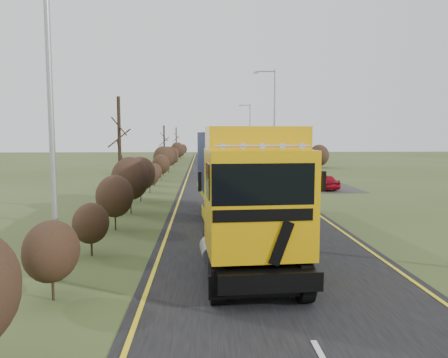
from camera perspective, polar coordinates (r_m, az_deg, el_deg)
ground at (r=19.35m, az=3.85°, el=-6.48°), size 160.00×160.00×0.00m
road at (r=29.15m, az=1.59°, el=-2.23°), size 8.00×120.00×0.02m
layby at (r=39.95m, az=9.83°, el=-0.09°), size 6.00×18.00×0.02m
lane_markings at (r=28.85m, az=1.64°, el=-2.28°), size 7.52×116.00×0.01m
hedgerow at (r=27.06m, az=-10.82°, el=0.46°), size 2.24×102.04×6.05m
lorry at (r=17.57m, az=1.82°, el=0.41°), size 3.47×15.74×4.34m
car_red_hatchback at (r=33.31m, az=12.59°, el=-0.35°), size 2.30×3.70×1.17m
car_blue_sedan at (r=42.26m, az=8.85°, el=1.25°), size 2.13×4.69×1.49m
streetlight_mid at (r=42.05m, az=6.41°, el=7.91°), size 2.15×0.20×10.14m
streetlight_far at (r=65.42m, az=3.32°, el=6.39°), size 1.81×0.18×8.49m
left_pole at (r=12.95m, az=-21.64°, el=7.21°), size 0.16×0.16×9.08m
speed_sign at (r=35.77m, az=9.77°, el=1.67°), size 0.61×0.10×2.22m
warning_board at (r=42.05m, az=8.22°, el=1.58°), size 0.64×0.11×1.67m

